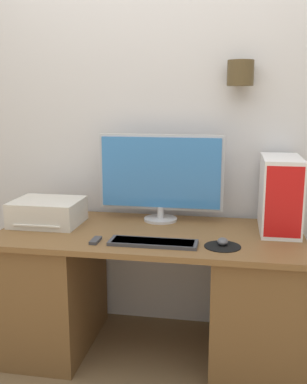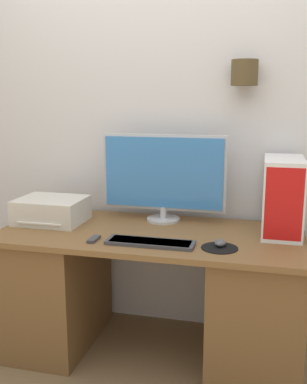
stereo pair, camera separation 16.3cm
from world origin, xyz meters
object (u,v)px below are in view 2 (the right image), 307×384
at_px(computer_tower, 283,196).
at_px(keyboard, 150,242).
at_px(printer, 51,210).
at_px(remote_control, 94,239).
at_px(monitor, 164,175).
at_px(mouse, 220,243).

bearing_deg(computer_tower, keyboard, -150.34).
relative_size(printer, remote_control, 3.56).
xyz_separation_m(computer_tower, remote_control, (-0.94, -0.38, -0.20)).
bearing_deg(monitor, computer_tower, -7.52).
bearing_deg(keyboard, monitor, 94.52).
relative_size(computer_tower, remote_control, 3.83).
height_order(keyboard, mouse, mouse).
bearing_deg(monitor, remote_control, -119.24).
bearing_deg(keyboard, computer_tower, 29.66).
distance_m(mouse, remote_control, 0.65).
bearing_deg(mouse, remote_control, -174.65).
relative_size(keyboard, printer, 1.16).
relative_size(monitor, computer_tower, 1.78).
xyz_separation_m(monitor, mouse, (0.38, -0.41, -0.26)).
xyz_separation_m(mouse, computer_tower, (0.30, 0.32, 0.18)).
distance_m(keyboard, mouse, 0.35).
bearing_deg(mouse, monitor, 133.02).
xyz_separation_m(mouse, printer, (-1.02, 0.22, 0.05)).
bearing_deg(printer, remote_control, -36.41).
bearing_deg(remote_control, keyboard, 2.53).
xyz_separation_m(printer, remote_control, (0.37, -0.28, -0.06)).
bearing_deg(computer_tower, remote_control, -158.05).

